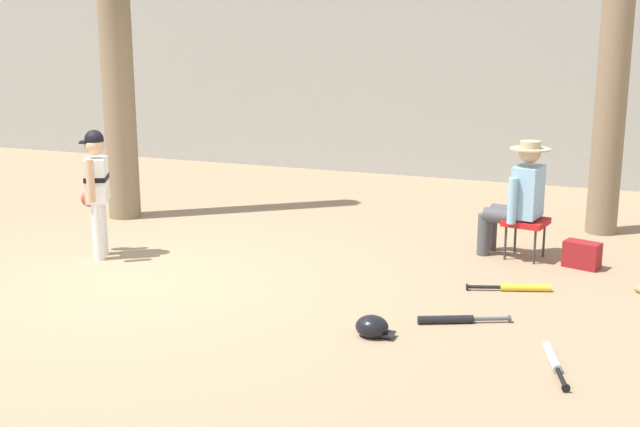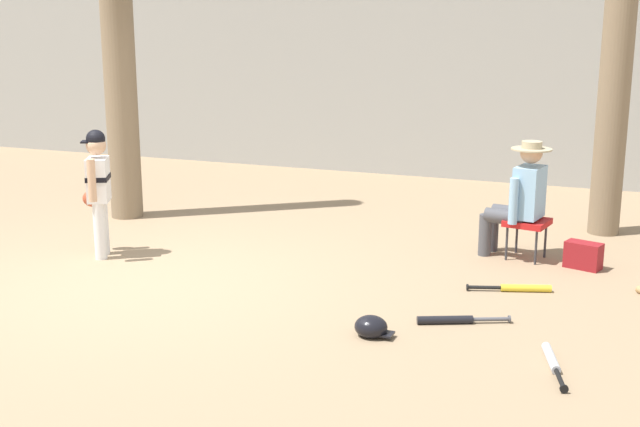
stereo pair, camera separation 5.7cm
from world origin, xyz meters
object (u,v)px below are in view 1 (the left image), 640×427
at_px(young_ballplayer, 96,185).
at_px(bat_yellow_trainer, 519,287).
at_px(batting_helmet_black, 372,327).
at_px(bat_black_composite, 453,319).
at_px(handbag_beside_stool, 582,255).
at_px(tree_behind_spectator, 614,58).
at_px(bat_aluminum_silver, 554,360).
at_px(seated_spectator, 518,196).
at_px(folding_stool, 526,223).

bearing_deg(young_ballplayer, bat_yellow_trainer, 5.81).
xyz_separation_m(young_ballplayer, bat_yellow_trainer, (4.15, 0.42, -0.71)).
distance_m(young_ballplayer, batting_helmet_black, 3.49).
distance_m(young_ballplayer, bat_black_composite, 3.89).
distance_m(handbag_beside_stool, bat_black_composite, 2.13).
height_order(tree_behind_spectator, bat_black_composite, tree_behind_spectator).
bearing_deg(batting_helmet_black, young_ballplayer, 161.71).
xyz_separation_m(young_ballplayer, batting_helmet_black, (3.25, -1.07, -0.67)).
xyz_separation_m(tree_behind_spectator, bat_yellow_trainer, (-0.58, -2.44, -1.92)).
xyz_separation_m(bat_black_composite, batting_helmet_black, (-0.52, -0.49, 0.04)).
bearing_deg(tree_behind_spectator, handbag_beside_stool, -93.98).
height_order(handbag_beside_stool, bat_yellow_trainer, handbag_beside_stool).
relative_size(handbag_beside_stool, bat_black_composite, 0.48).
relative_size(tree_behind_spectator, bat_aluminum_silver, 6.12).
bearing_deg(young_ballplayer, seated_spectator, 20.93).
bearing_deg(bat_yellow_trainer, handbag_beside_stool, 63.53).
xyz_separation_m(seated_spectator, bat_black_composite, (-0.18, -2.10, -0.61)).
distance_m(tree_behind_spectator, bat_black_composite, 4.06).
relative_size(folding_stool, bat_aluminum_silver, 0.65).
xyz_separation_m(seated_spectator, bat_aluminum_silver, (0.66, -2.65, -0.61)).
bearing_deg(bat_yellow_trainer, folding_stool, 95.16).
bearing_deg(folding_stool, young_ballplayer, -159.75).
distance_m(bat_yellow_trainer, bat_black_composite, 1.07).
distance_m(tree_behind_spectator, young_ballplayer, 5.66).
xyz_separation_m(bat_aluminum_silver, batting_helmet_black, (-1.36, 0.06, 0.04)).
relative_size(seated_spectator, handbag_beside_stool, 3.53).
bearing_deg(handbag_beside_stool, tree_behind_spectator, 86.02).
distance_m(bat_aluminum_silver, batting_helmet_black, 1.36).
xyz_separation_m(tree_behind_spectator, folding_stool, (-0.67, -1.37, -1.59)).
xyz_separation_m(young_ballplayer, bat_aluminum_silver, (4.61, -1.13, -0.71)).
bearing_deg(seated_spectator, folding_stool, -10.59).
bearing_deg(bat_black_composite, seated_spectator, 85.01).
bearing_deg(bat_yellow_trainer, tree_behind_spectator, 76.74).
bearing_deg(bat_aluminum_silver, bat_black_composite, 146.74).
bearing_deg(seated_spectator, young_ballplayer, -159.07).
bearing_deg(bat_yellow_trainer, bat_black_composite, -110.55).
relative_size(folding_stool, bat_yellow_trainer, 0.64).
height_order(tree_behind_spectator, handbag_beside_stool, tree_behind_spectator).
relative_size(handbag_beside_stool, bat_yellow_trainer, 0.47).
bearing_deg(bat_aluminum_silver, batting_helmet_black, 177.56).
distance_m(bat_yellow_trainer, bat_aluminum_silver, 1.62).
bearing_deg(bat_black_composite, tree_behind_spectator, 74.56).
bearing_deg(seated_spectator, bat_yellow_trainer, -79.93).
distance_m(bat_black_composite, bat_aluminum_silver, 1.00).
bearing_deg(bat_black_composite, folding_stool, 82.33).
relative_size(young_ballplayer, seated_spectator, 1.09).
xyz_separation_m(young_ballplayer, seated_spectator, (3.96, 1.51, -0.10)).
relative_size(folding_stool, bat_black_composite, 0.65).
distance_m(seated_spectator, handbag_beside_stool, 0.85).
bearing_deg(bat_yellow_trainer, batting_helmet_black, -120.99).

